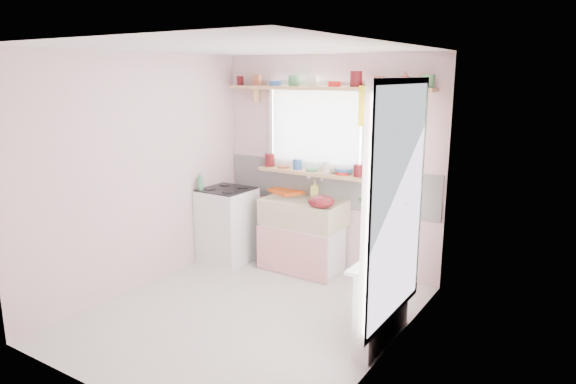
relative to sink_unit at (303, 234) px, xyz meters
The scene contains 19 objects.
room 1.31m from the sink_unit, 28.17° to the right, with size 3.20×3.20×3.20m.
sink_unit is the anchor object (origin of this frame).
cooker 0.98m from the sink_unit, 165.62° to the right, with size 0.58×0.58×0.93m.
radiator_ledge 1.82m from the sink_unit, 37.05° to the right, with size 0.22×0.95×0.78m.
windowsill 0.73m from the sink_unit, 90.00° to the left, with size 1.40×0.22×0.04m, color tan.
pine_shelf 1.70m from the sink_unit, 49.64° to the left, with size 2.52×0.24×0.04m, color tan.
shelf_crockery 1.78m from the sink_unit, 54.29° to the left, with size 2.47×0.11×0.12m.
sill_crockery 0.81m from the sink_unit, 95.28° to the left, with size 1.35×0.11×0.12m.
dish_tray 0.61m from the sink_unit, 151.16° to the left, with size 0.39×0.29×0.04m, color #FD5B16.
colander 0.62m from the sink_unit, 29.52° to the right, with size 0.30×0.30×0.13m, color #5F1016.
jade_plant 1.71m from the sink_unit, 31.33° to the right, with size 0.51×0.44×0.56m, color #325A24.
fruit_bowl 1.60m from the sink_unit, 28.64° to the right, with size 0.29×0.29×0.07m, color white.
herb_pot 2.15m from the sink_unit, 45.26° to the right, with size 0.10×0.07×0.20m, color #2D5F26.
soap_bottle_sink 0.56m from the sink_unit, 82.05° to the left, with size 0.09×0.09×0.20m, color #CEC95B.
sill_cup 0.86m from the sink_unit, 40.96° to the left, with size 0.12×0.12×0.09m, color beige.
sill_bowl 0.89m from the sink_unit, 30.83° to the left, with size 0.22×0.22×0.07m, color #356BAF.
shelf_vase 2.11m from the sink_unit, ahead, with size 0.15×0.15×0.16m, color #A94834.
cooker_bottle 1.39m from the sink_unit, 158.39° to the right, with size 0.08×0.08×0.21m, color #42855A.
fruit 1.61m from the sink_unit, 28.34° to the right, with size 0.20×0.14×0.10m.
Camera 1 is at (2.81, -3.68, 2.28)m, focal length 32.00 mm.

